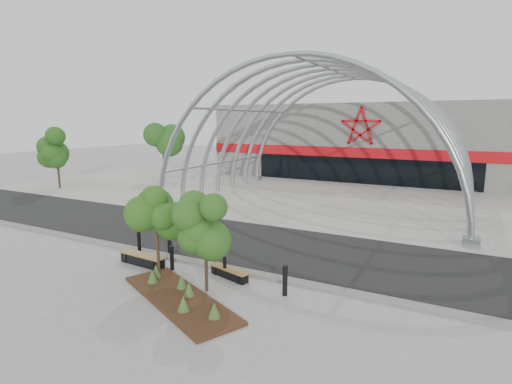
# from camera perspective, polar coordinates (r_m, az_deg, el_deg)

# --- Properties ---
(ground) EXTENTS (140.00, 140.00, 0.00)m
(ground) POSITION_cam_1_polar(r_m,az_deg,el_deg) (17.93, -6.11, -10.22)
(ground) COLOR gray
(ground) RESTS_ON ground
(road) EXTENTS (140.00, 7.00, 0.02)m
(road) POSITION_cam_1_polar(r_m,az_deg,el_deg) (20.75, -0.65, -7.27)
(road) COLOR black
(road) RESTS_ON ground
(forecourt) EXTENTS (60.00, 17.00, 0.04)m
(forecourt) POSITION_cam_1_polar(r_m,az_deg,el_deg) (31.48, 9.88, -1.37)
(forecourt) COLOR #A6A297
(forecourt) RESTS_ON ground
(kerb) EXTENTS (60.00, 0.50, 0.12)m
(kerb) POSITION_cam_1_polar(r_m,az_deg,el_deg) (17.71, -6.57, -10.28)
(kerb) COLOR slate
(kerb) RESTS_ON ground
(arena_building) EXTENTS (34.00, 15.24, 8.00)m
(arena_building) POSITION_cam_1_polar(r_m,az_deg,el_deg) (48.31, 16.76, 7.07)
(arena_building) COLOR slate
(arena_building) RESTS_ON ground
(vault_canopy) EXTENTS (20.80, 15.80, 20.36)m
(vault_canopy) POSITION_cam_1_polar(r_m,az_deg,el_deg) (31.48, 9.88, -1.37)
(vault_canopy) COLOR #979DA2
(vault_canopy) RESTS_ON ground
(planting_bed) EXTENTS (6.04, 4.08, 0.62)m
(planting_bed) POSITION_cam_1_polar(r_m,az_deg,el_deg) (14.81, -10.97, -14.26)
(planting_bed) COLOR black
(planting_bed) RESTS_ON ground
(street_tree_0) EXTENTS (1.63, 1.63, 3.73)m
(street_tree_0) POSITION_cam_1_polar(r_m,az_deg,el_deg) (16.01, -14.05, -2.95)
(street_tree_0) COLOR black
(street_tree_0) RESTS_ON ground
(street_tree_1) EXTENTS (1.52, 1.52, 3.61)m
(street_tree_1) POSITION_cam_1_polar(r_m,az_deg,el_deg) (14.53, -7.27, -4.41)
(street_tree_1) COLOR black
(street_tree_1) RESTS_ON ground
(bench_0) EXTENTS (2.38, 0.68, 0.49)m
(bench_0) POSITION_cam_1_polar(r_m,az_deg,el_deg) (18.35, -15.91, -9.28)
(bench_0) COLOR black
(bench_0) RESTS_ON ground
(bench_1) EXTENTS (1.93, 0.90, 0.40)m
(bench_1) POSITION_cam_1_polar(r_m,az_deg,el_deg) (16.36, -3.83, -11.51)
(bench_1) COLOR black
(bench_1) RESTS_ON ground
(bollard_0) EXTENTS (0.17, 0.17, 1.07)m
(bollard_0) POSITION_cam_1_polar(r_m,az_deg,el_deg) (19.80, -16.36, -6.97)
(bollard_0) COLOR black
(bollard_0) RESTS_ON ground
(bollard_1) EXTENTS (0.18, 0.18, 1.13)m
(bollard_1) POSITION_cam_1_polar(r_m,az_deg,el_deg) (19.43, -12.25, -7.02)
(bollard_1) COLOR black
(bollard_1) RESTS_ON ground
(bollard_2) EXTENTS (0.17, 0.17, 1.04)m
(bollard_2) POSITION_cam_1_polar(r_m,az_deg,el_deg) (17.43, -11.93, -9.18)
(bollard_2) COLOR black
(bollard_2) RESTS_ON ground
(bollard_3) EXTENTS (0.14, 0.14, 0.88)m
(bollard_3) POSITION_cam_1_polar(r_m,az_deg,el_deg) (16.35, -4.48, -10.59)
(bollard_3) COLOR black
(bollard_3) RESTS_ON ground
(bollard_4) EXTENTS (0.18, 0.18, 1.14)m
(bollard_4) POSITION_cam_1_polar(r_m,az_deg,el_deg) (14.72, 4.16, -12.47)
(bollard_4) COLOR black
(bollard_4) RESTS_ON ground
(bg_tree_0) EXTENTS (3.00, 3.00, 6.45)m
(bg_tree_0) POSITION_cam_1_polar(r_m,az_deg,el_deg) (44.94, -13.17, 7.86)
(bg_tree_0) COLOR black
(bg_tree_0) RESTS_ON ground
(bg_tree_2) EXTENTS (2.55, 2.55, 5.38)m
(bg_tree_2) POSITION_cam_1_polar(r_m,az_deg,el_deg) (41.20, -26.63, 5.79)
(bg_tree_2) COLOR #302015
(bg_tree_2) RESTS_ON ground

